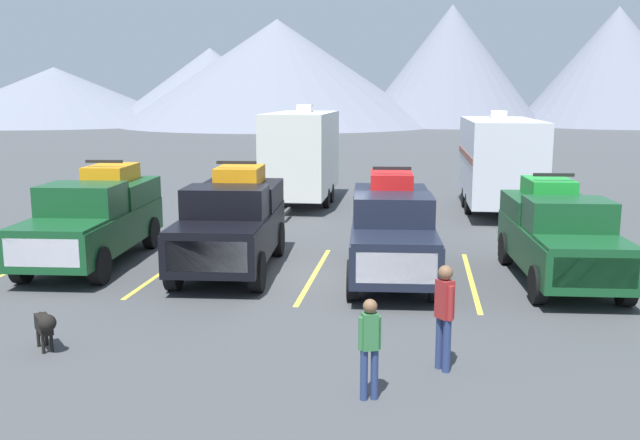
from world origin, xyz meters
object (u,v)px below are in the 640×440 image
camper_trailer_a (302,153)px  dog (45,325)px  camper_trailer_b (499,159)px  person_b (444,310)px  person_a (370,342)px  pickup_truck_a (95,217)px  pickup_truck_c (392,228)px  pickup_truck_d (559,234)px  pickup_truck_b (232,221)px

camper_trailer_a → dog: size_ratio=10.15×
camper_trailer_b → person_b: (-2.57, -16.20, -0.98)m
camper_trailer_b → dog: 18.89m
camper_trailer_b → person_a: bearing=-101.9°
pickup_truck_a → dog: size_ratio=8.24×
pickup_truck_c → camper_trailer_a: bearing=110.5°
pickup_truck_c → pickup_truck_d: bearing=1.5°
pickup_truck_c → camper_trailer_a: camper_trailer_a is taller
pickup_truck_c → pickup_truck_a: bearing=177.3°
pickup_truck_b → person_a: pickup_truck_b is taller
person_b → dog: person_b is taller
pickup_truck_c → person_a: pickup_truck_c is taller
pickup_truck_c → camper_trailer_a: 11.58m
pickup_truck_a → person_a: size_ratio=3.89×
pickup_truck_a → pickup_truck_b: pickup_truck_b is taller
pickup_truck_d → dog: 11.55m
pickup_truck_c → person_b: 6.06m
camper_trailer_a → camper_trailer_b: bearing=-4.3°
dog → pickup_truck_a: bearing=108.2°
person_b → pickup_truck_b: bearing=130.3°
pickup_truck_c → pickup_truck_d: 3.97m
pickup_truck_c → dog: pickup_truck_c is taller
pickup_truck_b → camper_trailer_b: (7.70, 10.16, 0.75)m
person_b → person_a: bearing=-130.9°
pickup_truck_d → camper_trailer_b: 10.17m
pickup_truck_b → pickup_truck_a: bearing=175.6°
pickup_truck_b → person_a: bearing=-61.3°
pickup_truck_a → camper_trailer_b: size_ratio=0.73×
pickup_truck_b → camper_trailer_a: (0.01, 10.73, 0.85)m
pickup_truck_d → camper_trailer_a: 13.40m
pickup_truck_a → person_b: 10.96m
pickup_truck_b → pickup_truck_d: pickup_truck_b is taller
camper_trailer_a → camper_trailer_b: size_ratio=0.90×
pickup_truck_d → person_b: bearing=-115.5°
pickup_truck_c → person_a: (-0.04, -7.24, -0.31)m
pickup_truck_a → pickup_truck_b: 3.83m
pickup_truck_b → camper_trailer_b: 12.77m
camper_trailer_a → camper_trailer_b: (7.68, -0.57, -0.10)m
pickup_truck_a → dog: (2.12, -6.46, -0.73)m
pickup_truck_d → camper_trailer_a: size_ratio=0.74×
pickup_truck_d → camper_trailer_b: (-0.33, 10.13, 0.85)m
pickup_truck_b → dog: 6.44m
person_a → pickup_truck_c: bearing=89.7°
pickup_truck_b → person_b: size_ratio=3.11×
pickup_truck_b → pickup_truck_c: pickup_truck_b is taller
camper_trailer_a → person_a: size_ratio=4.79×
pickup_truck_d → person_a: pickup_truck_d is taller
pickup_truck_a → pickup_truck_d: (11.84, -0.27, -0.08)m
pickup_truck_b → pickup_truck_d: size_ratio=1.01×
pickup_truck_b → pickup_truck_c: (4.06, -0.08, -0.05)m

